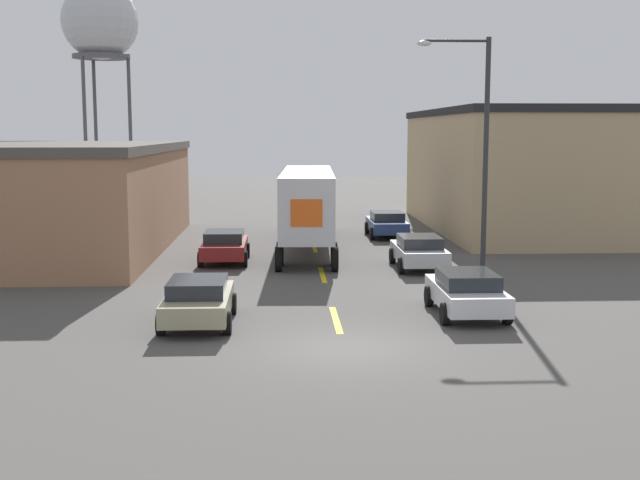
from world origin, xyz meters
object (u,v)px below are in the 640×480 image
semi_truck (308,201)px  parked_car_right_mid (419,251)px  parked_car_left_near (198,300)px  street_lamp (478,140)px  parked_car_right_far (387,223)px  parked_car_right_near (467,292)px  water_tower (100,23)px  parked_car_left_far (225,245)px

semi_truck → parked_car_right_mid: semi_truck is taller
parked_car_left_near → street_lamp: (10.21, 7.66, 4.61)m
parked_car_right_far → parked_car_right_near: (0.00, -18.81, 0.00)m
parked_car_right_mid → parked_car_right_far: bearing=90.0°
parked_car_left_near → parked_car_right_far: size_ratio=1.00×
parked_car_right_mid → water_tower: bearing=121.5°
semi_truck → street_lamp: street_lamp is taller
semi_truck → street_lamp: (6.40, -7.88, 3.02)m
water_tower → parked_car_right_near: bearing=-64.2°
semi_truck → parked_car_left_far: semi_truck is taller
semi_truck → water_tower: water_tower is taller
water_tower → parked_car_left_near: bearing=-74.5°
street_lamp → semi_truck: bearing=129.1°
semi_truck → parked_car_right_far: 6.24m
parked_car_left_far → water_tower: bearing=110.9°
parked_car_left_near → parked_car_right_far: (8.26, 19.62, 0.00)m
water_tower → street_lamp: water_tower is taller
parked_car_left_near → water_tower: 45.36m
parked_car_right_far → water_tower: bearing=131.8°
water_tower → parked_car_right_far: bearing=-48.2°
parked_car_right_mid → parked_car_right_far: (0.00, 10.19, 0.00)m
parked_car_left_near → semi_truck: bearing=76.2°
semi_truck → parked_car_right_far: (4.46, 4.08, -1.59)m
semi_truck → parked_car_right_far: bearing=44.9°
parked_car_right_far → semi_truck: bearing=-137.5°
semi_truck → parked_car_right_near: size_ratio=3.64×
parked_car_right_mid → parked_car_right_far: same height
parked_car_right_far → parked_car_right_near: 18.81m
semi_truck → water_tower: 32.60m
semi_truck → water_tower: bearing=122.8°
parked_car_left_near → water_tower: bearing=105.5°
parked_car_left_near → street_lamp: size_ratio=0.45×
parked_car_right_mid → street_lamp: size_ratio=0.45×
parked_car_left_far → parked_car_right_near: (8.26, -10.66, 0.00)m
parked_car_left_near → water_tower: size_ratio=0.24×
parked_car_right_far → street_lamp: 12.96m
parked_car_left_near → water_tower: (-11.56, 41.78, 13.36)m
semi_truck → parked_car_left_far: size_ratio=3.64×
parked_car_right_far → street_lamp: (1.94, -11.95, 4.61)m
water_tower → street_lamp: 41.40m
parked_car_left_near → parked_car_left_far: (0.00, 11.47, 0.00)m
parked_car_right_near → street_lamp: (1.94, 6.85, 4.61)m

